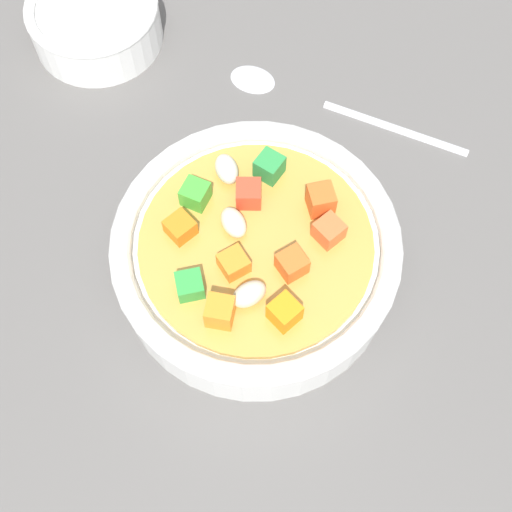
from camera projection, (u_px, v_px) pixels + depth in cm
name	position (u px, v px, depth cm)	size (l,w,h in cm)	color
ground_plane	(256.00, 276.00, 46.57)	(140.00, 140.00, 2.00)	#565451
soup_bowl_main	(256.00, 253.00, 43.34)	(18.10, 18.10, 5.87)	white
spoon	(303.00, 94.00, 51.50)	(6.54, 18.60, 0.82)	silver
side_bowl_small	(95.00, 20.00, 52.58)	(10.13, 10.13, 3.74)	white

